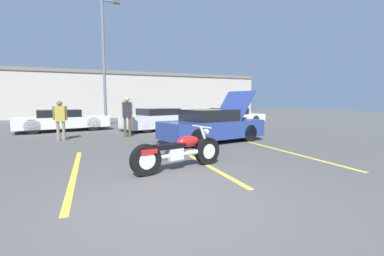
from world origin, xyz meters
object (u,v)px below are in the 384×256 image
Objects in this scene: light_pole at (105,57)px; spectator_near_motorcycle at (127,113)px; parked_car_mid_left_row at (62,120)px; motorcycle at (179,152)px; parked_car_mid_right_row at (161,119)px; spectator_by_show_car at (60,117)px; parked_car_right_row at (231,117)px; show_car_hood_open at (212,126)px.

light_pole reaches higher than spectator_near_motorcycle.
motorcycle is at bearing -81.98° from parked_car_mid_left_row.
light_pole is at bearing 94.81° from spectator_near_motorcycle.
spectator_near_motorcycle is (0.53, -6.27, -3.35)m from light_pole.
parked_car_mid_left_row is at bearing 148.24° from parked_car_mid_right_row.
parked_car_mid_right_row is at bearing 26.72° from spectator_by_show_car.
spectator_by_show_car is (-9.96, -3.89, 0.40)m from parked_car_right_row.
show_car_hood_open reaches higher than spectator_by_show_car.
light_pole is at bearing 37.39° from parked_car_mid_left_row.
show_car_hood_open is at bearing 38.75° from motorcycle.
parked_car_mid_left_row is (-3.33, 9.54, 0.15)m from motorcycle.
light_pole is 1.87× the size of show_car_hood_open.
spectator_near_motorcycle is (-2.06, -2.20, 0.48)m from parked_car_mid_right_row.
parked_car_mid_left_row is 4.63m from spectator_near_motorcycle.
parked_car_mid_left_row reaches higher than parked_car_right_row.
show_car_hood_open is 0.95× the size of parked_car_mid_right_row.
light_pole is 12.94m from motorcycle.
parked_car_mid_right_row is (1.66, 8.19, 0.16)m from motorcycle.
parked_car_mid_right_row is at bearing -171.88° from parked_car_right_row.
parked_car_mid_left_row is (-5.83, 6.13, -0.06)m from show_car_hood_open.
show_car_hood_open is (2.50, 3.41, 0.20)m from motorcycle.
motorcycle is 0.51× the size of parked_car_mid_right_row.
parked_car_mid_left_row is at bearing 94.26° from motorcycle.
parked_car_right_row is at bearing -10.20° from parked_car_mid_left_row.
parked_car_mid_right_row is at bearing -57.57° from light_pole.
show_car_hood_open is 4.86m from parked_car_mid_right_row.
parked_car_mid_left_row is at bearing -131.38° from light_pole.
show_car_hood_open reaches higher than parked_car_right_row.
light_pole is 4.55× the size of spectator_near_motorcycle.
light_pole is at bearing 79.35° from motorcycle.
parked_car_mid_left_row reaches higher than motorcycle.
spectator_by_show_car is at bearing -96.39° from parked_car_mid_left_row.
light_pole is 1.77× the size of parked_car_mid_right_row.
light_pole reaches higher than motorcycle.
motorcycle is (0.93, -12.27, -4.00)m from light_pole.
spectator_by_show_car is at bearing -176.59° from spectator_near_motorcycle.
parked_car_mid_right_row is 2.86× the size of spectator_by_show_car.
parked_car_mid_left_row is 2.67× the size of spectator_near_motorcycle.
light_pole is 9.14m from parked_car_right_row.
spectator_near_motorcycle is at bearing 78.86° from motorcycle.
motorcycle is at bearing -62.66° from spectator_by_show_car.
parked_car_mid_left_row is 1.00× the size of parked_car_right_row.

